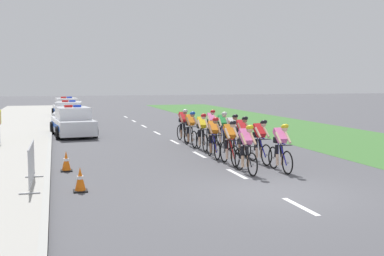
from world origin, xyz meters
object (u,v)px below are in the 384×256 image
(cyclist_eleventh, at_px, (183,125))
(crowd_barrier_front, at_px, (31,165))
(cyclist_ninth, at_px, (191,128))
(traffic_cone_mid, at_px, (80,180))
(cyclist_fourth, at_px, (260,141))
(cyclist_tenth, at_px, (222,129))
(traffic_cone_near, at_px, (66,161))
(cyclist_third, at_px, (230,142))
(cyclist_sixth, at_px, (242,135))
(cyclist_eighth, at_px, (232,132))
(police_car_nearest, at_px, (73,123))
(police_car_third, at_px, (67,108))
(cyclist_fifth, at_px, (213,137))
(cyclist_twelfth, at_px, (211,126))
(cyclist_second, at_px, (281,147))
(cyclist_lead, at_px, (246,148))
(police_car_second, at_px, (69,114))
(cyclist_seventh, at_px, (202,131))

(cyclist_eleventh, xyz_separation_m, crowd_barrier_front, (-6.38, -8.64, -0.14))
(cyclist_ninth, relative_size, traffic_cone_mid, 2.69)
(cyclist_fourth, distance_m, cyclist_tenth, 4.31)
(cyclist_tenth, relative_size, cyclist_eleventh, 1.00)
(cyclist_tenth, relative_size, traffic_cone_near, 2.69)
(cyclist_third, relative_size, cyclist_sixth, 1.00)
(cyclist_eighth, relative_size, traffic_cone_near, 2.69)
(cyclist_third, distance_m, traffic_cone_mid, 5.77)
(police_car_nearest, xyz_separation_m, police_car_third, (-0.00, 13.16, 0.00))
(police_car_third, height_order, traffic_cone_mid, police_car_third)
(cyclist_ninth, distance_m, cyclist_tenth, 1.38)
(police_car_third, distance_m, traffic_cone_mid, 26.20)
(cyclist_sixth, relative_size, police_car_nearest, 0.38)
(cyclist_ninth, height_order, traffic_cone_mid, cyclist_ninth)
(traffic_cone_mid, bearing_deg, cyclist_fifth, 40.20)
(police_car_third, bearing_deg, traffic_cone_mid, -90.65)
(cyclist_twelfth, bearing_deg, cyclist_sixth, -91.72)
(cyclist_second, distance_m, police_car_nearest, 13.29)
(cyclist_fifth, xyz_separation_m, police_car_third, (-4.70, 21.98, -0.11))
(cyclist_eighth, relative_size, cyclist_tenth, 1.00)
(cyclist_second, distance_m, cyclist_third, 1.93)
(cyclist_eleventh, bearing_deg, cyclist_sixth, -78.40)
(cyclist_eighth, relative_size, cyclist_twelfth, 1.00)
(police_car_third, height_order, traffic_cone_near, police_car_third)
(crowd_barrier_front, bearing_deg, cyclist_lead, 4.82)
(police_car_second, height_order, crowd_barrier_front, police_car_second)
(police_car_second, bearing_deg, cyclist_fifth, -72.76)
(cyclist_tenth, bearing_deg, traffic_cone_near, -148.85)
(cyclist_tenth, distance_m, traffic_cone_mid, 9.43)
(cyclist_second, bearing_deg, police_car_second, 107.88)
(cyclist_second, xyz_separation_m, cyclist_seventh, (-1.02, 5.11, 0.00))
(cyclist_tenth, relative_size, police_car_third, 0.38)
(cyclist_second, bearing_deg, cyclist_lead, 179.67)
(cyclist_lead, height_order, cyclist_ninth, same)
(cyclist_sixth, bearing_deg, cyclist_lead, -109.68)
(police_car_third, relative_size, traffic_cone_near, 7.07)
(cyclist_fifth, xyz_separation_m, cyclist_eleventh, (0.18, 5.02, 0.00))
(cyclist_eighth, relative_size, police_car_third, 0.38)
(cyclist_ninth, bearing_deg, cyclist_fifth, -91.07)
(cyclist_second, xyz_separation_m, traffic_cone_near, (-6.46, 1.88, -0.48))
(cyclist_lead, relative_size, cyclist_fifth, 1.00)
(traffic_cone_mid, bearing_deg, police_car_nearest, 88.69)
(cyclist_seventh, bearing_deg, cyclist_lead, -91.60)
(cyclist_ninth, bearing_deg, cyclist_seventh, -85.39)
(cyclist_seventh, distance_m, cyclist_twelfth, 2.51)
(cyclist_eighth, bearing_deg, cyclist_lead, -105.34)
(cyclist_second, relative_size, cyclist_third, 1.00)
(cyclist_fifth, bearing_deg, police_car_nearest, 118.02)
(cyclist_seventh, height_order, traffic_cone_mid, cyclist_seventh)
(cyclist_sixth, xyz_separation_m, cyclist_ninth, (-1.12, 3.19, 0.00))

